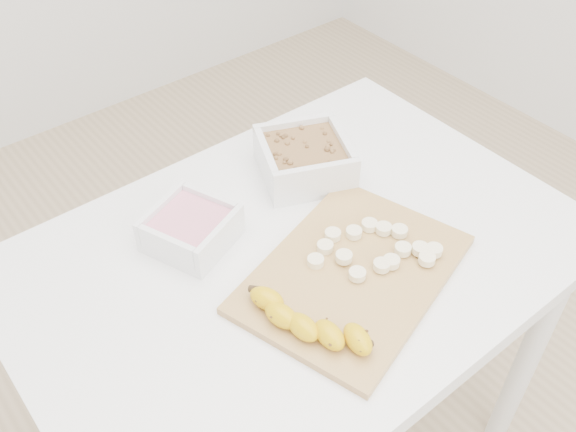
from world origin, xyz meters
TOP-DOWN VIEW (x-y plane):
  - table at (0.00, 0.00)m, footprint 1.00×0.70m
  - bowl_yogurt at (-0.14, 0.14)m, footprint 0.18×0.18m
  - bowl_granola at (0.14, 0.16)m, footprint 0.22×0.22m
  - cutting_board at (0.03, -0.11)m, footprint 0.45×0.38m
  - banana at (-0.10, -0.16)m, footprint 0.09×0.21m
  - banana_slices at (0.09, -0.10)m, footprint 0.20×0.18m

SIDE VIEW (x-z plane):
  - table at x=0.00m, z-range 0.28..1.03m
  - cutting_board at x=0.03m, z-range 0.75..0.76m
  - banana_slices at x=0.09m, z-range 0.76..0.78m
  - banana at x=-0.10m, z-range 0.77..0.80m
  - bowl_yogurt at x=-0.14m, z-range 0.75..0.82m
  - bowl_granola at x=0.14m, z-range 0.75..0.83m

